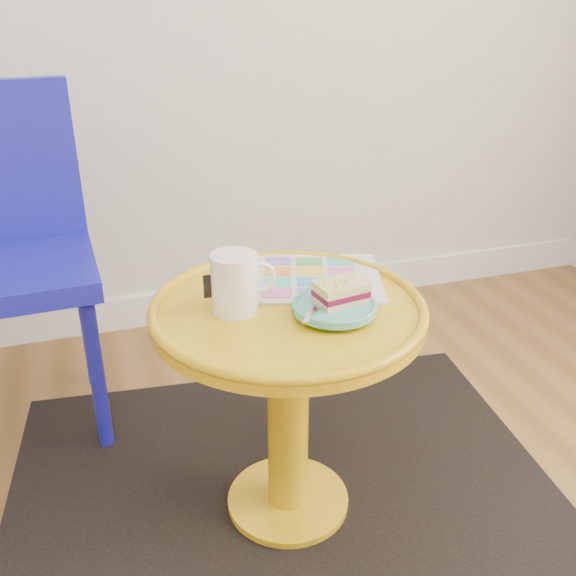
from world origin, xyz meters
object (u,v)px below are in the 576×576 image
object	(u,v)px
side_table	(288,368)
plate	(334,307)
mug	(236,281)
chair	(9,242)
newspaper	(310,278)

from	to	relation	value
side_table	plate	world-z (taller)	plate
side_table	mug	world-z (taller)	mug
chair	newspaper	bearing A→B (deg)	-38.53
plate	side_table	bearing A→B (deg)	139.12
side_table	mug	size ratio (longest dim) A/B	4.27
mug	plate	world-z (taller)	mug
chair	newspaper	world-z (taller)	chair
chair	plate	size ratio (longest dim) A/B	5.49
chair	plate	world-z (taller)	chair
side_table	newspaper	world-z (taller)	newspaper
side_table	chair	distance (m)	0.82
mug	plate	size ratio (longest dim) A/B	0.79
mug	plate	bearing A→B (deg)	-23.22
side_table	plate	distance (m)	0.19
newspaper	plate	xyz separation A→B (m)	(-0.01, -0.17, 0.01)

